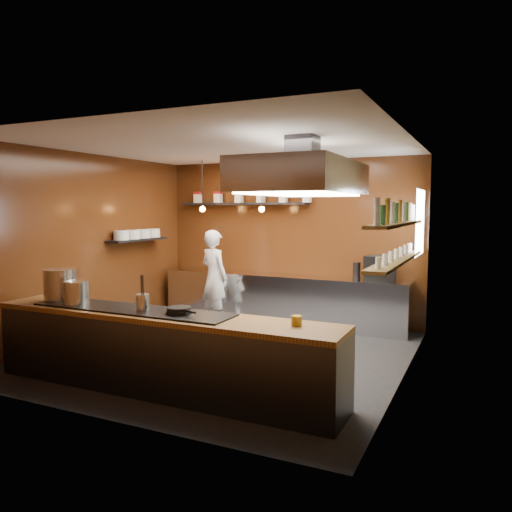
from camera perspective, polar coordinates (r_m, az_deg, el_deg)
The scene contains 26 objects.
floor at distance 7.42m, azimuth -3.46°, elevation -11.12°, with size 5.00×5.00×0.00m, color black.
back_wall at distance 9.40m, azimuth 3.78°, elevation 1.72°, with size 5.00×5.00×0.00m, color #3F1A0B.
left_wall at distance 8.61m, azimuth -18.30°, elevation 1.10°, with size 5.00×5.00×0.00m, color #3F1A0B.
right_wall at distance 6.34m, azimuth 16.74°, elevation -0.37°, with size 5.00×5.00×0.00m, color #413C24.
ceiling at distance 7.16m, azimuth -3.60°, elevation 12.54°, with size 5.00×5.00×0.00m, color silver.
window_pane at distance 8.00m, azimuth 18.24°, elevation 3.65°, with size 1.00×1.00×0.00m, color white.
prep_counter at distance 9.23m, azimuth 2.99°, elevation -4.92°, with size 4.60×0.65×0.90m, color silver.
pass_counter at distance 5.99m, azimuth -10.96°, elevation -10.66°, with size 4.40×0.72×0.94m.
tin_shelf at distance 9.62m, azimuth -1.53°, elevation 5.99°, with size 2.60×0.26×0.04m, color black.
plate_shelf at distance 9.26m, azimuth -13.34°, elevation 1.83°, with size 0.30×1.40×0.04m, color black.
bottle_shelf_upper at distance 6.63m, azimuth 15.85°, elevation 3.55°, with size 0.26×2.80×0.04m, color brown.
bottle_shelf_lower at distance 6.66m, azimuth 15.74°, elevation -0.50°, with size 0.26×2.80×0.04m, color brown.
extractor_hood at distance 6.22m, azimuth 5.31°, elevation 9.01°, with size 1.20×2.00×0.72m.
pendant_left at distance 9.28m, azimuth -6.14°, elevation 5.68°, with size 0.10×0.10×0.95m.
pendant_right at distance 8.72m, azimuth 0.66°, elevation 5.72°, with size 0.10×0.10×0.95m.
storage_tins at distance 9.55m, azimuth -0.72°, elevation 6.78°, with size 2.43×0.13×0.22m.
plate_stacks at distance 9.26m, azimuth -13.35°, elevation 2.45°, with size 0.26×1.16×0.16m.
bottles at distance 6.63m, azimuth 15.88°, elevation 4.76°, with size 0.06×2.66×0.24m.
wine_glasses at distance 6.65m, azimuth 15.76°, elevation 0.23°, with size 0.07×2.37×0.13m.
stockpot_large at distance 6.92m, azimuth -21.46°, elevation -3.04°, with size 0.41×0.41×0.40m, color #B6B8BD.
stockpot_small at distance 6.55m, azimuth -19.88°, elevation -3.95°, with size 0.31×0.31×0.29m, color silver.
utensil_crock at distance 5.93m, azimuth -12.83°, elevation -5.20°, with size 0.15×0.15×0.19m, color silver.
frying_pan at distance 5.71m, azimuth -8.78°, elevation -6.15°, with size 0.44×0.29×0.07m.
butter_jar at distance 5.19m, azimuth 4.65°, elevation -7.36°, with size 0.11×0.11×0.10m, color gold.
espresso_machine at distance 8.58m, azimuth 13.99°, elevation -1.40°, with size 0.43×0.41×0.43m, color black.
chef at distance 9.11m, azimuth -4.80°, elevation -2.44°, with size 0.63×0.41×1.73m, color white.
Camera 1 is at (3.40, -6.24, 2.13)m, focal length 35.00 mm.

